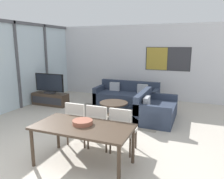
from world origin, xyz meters
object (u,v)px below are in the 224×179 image
dining_table (83,130)px  dining_chair_right (122,128)px  tv_console (50,99)px  sofa_side (154,110)px  fruit_bowl (82,122)px  sofa_main (127,97)px  dining_chair_left (78,121)px  coffee_table (114,105)px  dining_chair_centre (99,124)px  television (49,84)px

dining_table → dining_chair_right: size_ratio=1.84×
tv_console → dining_table: bearing=-45.0°
dining_table → dining_chair_right: dining_chair_right is taller
sofa_side → tv_console: bearing=87.7°
fruit_bowl → sofa_side: bearing=75.1°
sofa_main → dining_chair_left: bearing=-89.7°
sofa_main → coffee_table: bearing=-90.0°
dining_table → coffee_table: bearing=100.4°
sofa_side → coffee_table: size_ratio=1.84×
sofa_main → sofa_side: (1.19, -1.26, -0.00)m
sofa_side → dining_chair_right: (-0.20, -2.15, 0.25)m
dining_table → dining_chair_centre: 0.68m
tv_console → sofa_main: 2.68m
dining_chair_left → sofa_main: bearing=90.3°
sofa_main → fruit_bowl: size_ratio=6.13×
coffee_table → dining_chair_left: 2.10m
television → dining_chair_left: 3.35m
sofa_side → dining_chair_left: dining_chair_left is taller
dining_table → fruit_bowl: 0.14m
television → dining_chair_right: television is taller
tv_console → fruit_bowl: (2.91, -2.88, 0.56)m
sofa_side → television: bearing=87.7°
television → coffee_table: bearing=-4.5°
dining_chair_left → fruit_bowl: size_ratio=2.63×
tv_console → fruit_bowl: size_ratio=3.64×
sofa_main → sofa_side: 1.73m
sofa_side → sofa_main: bearing=43.6°
sofa_side → coffee_table: bearing=92.1°
sofa_main → dining_chair_centre: (0.50, -3.39, 0.25)m
tv_console → fruit_bowl: fruit_bowl is taller
coffee_table → dining_chair_left: (0.02, -2.08, 0.22)m
sofa_main → sofa_side: size_ratio=1.39×
tv_console → dining_chair_left: dining_chair_left is taller
tv_console → coffee_table: (2.44, -0.19, 0.08)m
sofa_main → dining_chair_left: size_ratio=2.34×
coffee_table → dining_chair_right: size_ratio=0.91×
tv_console → dining_chair_left: size_ratio=1.39×
sofa_main → dining_chair_left: 3.39m
dining_chair_centre → dining_chair_right: 0.49m
coffee_table → sofa_main: bearing=90.0°
television → dining_chair_centre: television is taller
sofa_main → dining_chair_centre: dining_chair_centre is taller
television → dining_chair_centre: bearing=-37.8°
television → dining_chair_left: (2.45, -2.27, -0.24)m
television → dining_table: size_ratio=0.65×
sofa_main → fruit_bowl: fruit_bowl is taller
tv_console → coffee_table: tv_console is taller
sofa_side → dining_chair_left: size_ratio=1.68×
sofa_main → television: bearing=-155.6°
sofa_side → dining_table: (-0.69, -2.80, 0.39)m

